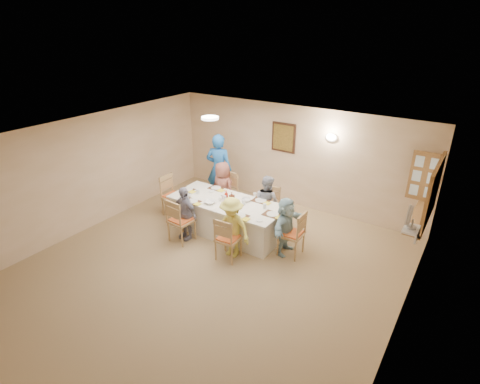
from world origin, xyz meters
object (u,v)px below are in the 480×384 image
Objects in this scene: chair_right_end at (291,233)px; chair_front_left at (181,220)px; dining_table at (227,217)px; diner_front_right at (232,227)px; serving_hatch at (433,193)px; desk_fan at (411,220)px; chair_left_end at (174,196)px; diner_back_right at (267,202)px; diner_front_left at (185,213)px; chair_back_left at (226,193)px; diner_right_end at (286,226)px; chair_front_right at (228,238)px; condiment_ketchup at (226,195)px; diner_back_left at (223,189)px; caregiver at (219,169)px; chair_back_right at (269,207)px.

chair_front_left is at bearing -70.55° from chair_right_end.
diner_front_right is at bearing -48.58° from dining_table.
desk_fan is (-0.11, -1.35, 0.05)m from serving_hatch.
chair_left_end is (-5.18, 0.33, -1.06)m from desk_fan.
diner_front_left is at bearing 60.47° from diner_back_right.
chair_back_left is 1.24m from chair_left_end.
chair_right_end is 0.80× the size of diner_right_end.
chair_front_right is 1.24m from chair_right_end.
chair_front_right is 0.94× the size of chair_left_end.
desk_fan is at bearing -5.70° from condiment_ketchup.
chair_left_end is at bearing 154.07° from diner_front_left.
chair_front_right is 0.77× the size of diner_front_left.
desk_fan is 1.33× the size of condiment_ketchup.
chair_front_left is 1.24m from chair_left_end.
diner_back_left is 0.70m from caregiver.
diner_back_left is at bearing 11.89° from diner_back_right.
chair_left_end is 2.26m from diner_back_right.
dining_table is (-3.63, 0.33, -1.17)m from desk_fan.
diner_front_left is 1.91m from caregiver.
diner_back_right reaches higher than chair_back_right.
serving_hatch reaches higher than chair_back_left.
chair_back_right is at bearing -176.01° from serving_hatch.
serving_hatch is 6.63× the size of condiment_ketchup.
dining_table is at bearing 138.52° from diner_back_left.
chair_front_left reaches higher than chair_front_right.
caregiver is (-1.65, 0.47, 0.28)m from diner_back_right.
diner_front_right is 2.48m from caregiver.
chair_right_end is at bearing -155.04° from serving_hatch.
diner_front_left is at bearing -87.44° from chair_back_left.
caregiver reaches higher than chair_front_left.
serving_hatch is 3.32m from chair_back_right.
chair_back_left is at bearing 126.87° from dining_table.
chair_back_right is 2.29m from chair_left_end.
chair_back_left is 1.10× the size of chair_back_right.
caregiver is at bearing 133.50° from diner_front_right.
chair_front_left is at bearing -136.99° from chair_back_right.
diner_back_right is (1.20, 0.00, -0.03)m from diner_back_left.
serving_hatch is at bearing -6.13° from chair_back_right.
diner_back_left is (-1.20, -0.12, 0.21)m from chair_back_right.
desk_fan is 3.25m from chair_front_right.
condiment_ketchup is (-0.63, 0.83, 0.41)m from chair_front_right.
serving_hatch is 0.83× the size of caregiver.
chair_back_right is (-3.14, -0.22, -1.05)m from serving_hatch.
serving_hatch is at bearing -153.38° from chair_front_left.
diner_right_end is at bearing -1.37° from condiment_ketchup.
chair_left_end reaches higher than dining_table.
desk_fan is at bearing 14.38° from diner_front_left.
chair_back_right reaches higher than dining_table.
chair_front_right is at bearing -52.78° from condiment_ketchup.
caregiver reaches higher than condiment_ketchup.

